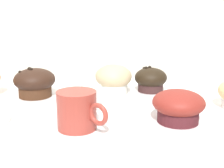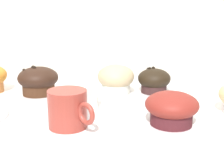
# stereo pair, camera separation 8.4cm
# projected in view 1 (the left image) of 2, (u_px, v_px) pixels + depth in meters

# --- Properties ---
(wall_back) EXTENTS (3.20, 0.10, 1.80)m
(wall_back) POSITION_uv_depth(u_px,v_px,m) (107.00, 62.00, 1.40)
(wall_back) COLOR beige
(wall_back) RESTS_ON ground
(muffin_front_center) EXTENTS (0.12, 0.12, 0.07)m
(muffin_front_center) POSITION_uv_depth(u_px,v_px,m) (178.00, 106.00, 0.69)
(muffin_front_center) COLOR #47191E
(muffin_front_center) RESTS_ON display_counter
(muffin_back_left) EXTENTS (0.12, 0.12, 0.09)m
(muffin_back_left) POSITION_uv_depth(u_px,v_px,m) (35.00, 82.00, 0.88)
(muffin_back_left) COLOR #3F2415
(muffin_back_left) RESTS_ON display_counter
(muffin_front_left) EXTENTS (0.11, 0.11, 0.08)m
(muffin_front_left) POSITION_uv_depth(u_px,v_px,m) (113.00, 79.00, 0.91)
(muffin_front_left) COLOR silver
(muffin_front_left) RESTS_ON display_counter
(muffin_front_right) EXTENTS (0.10, 0.10, 0.08)m
(muffin_front_right) POSITION_uv_depth(u_px,v_px,m) (151.00, 80.00, 0.93)
(muffin_front_right) COLOR #351E1E
(muffin_front_right) RESTS_ON display_counter
(coffee_cup) EXTENTS (0.11, 0.10, 0.08)m
(coffee_cup) POSITION_uv_depth(u_px,v_px,m) (77.00, 109.00, 0.65)
(coffee_cup) COLOR #99382D
(coffee_cup) RESTS_ON display_counter
(price_card) EXTENTS (0.05, 0.04, 0.06)m
(price_card) POSITION_uv_depth(u_px,v_px,m) (91.00, 98.00, 0.76)
(price_card) COLOR white
(price_card) RESTS_ON display_counter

